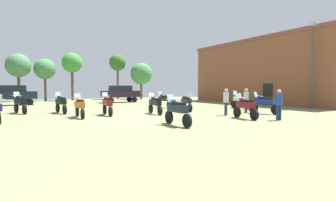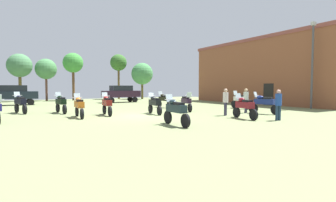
# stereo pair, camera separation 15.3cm
# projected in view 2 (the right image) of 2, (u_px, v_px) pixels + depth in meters

# --- Properties ---
(ground_plane) EXTENTS (44.00, 52.00, 0.02)m
(ground_plane) POSITION_uv_depth(u_px,v_px,m) (141.00, 116.00, 16.33)
(ground_plane) COLOR #737E51
(brick_building) EXTENTS (6.12, 18.59, 7.11)m
(brick_building) POSITION_uv_depth(u_px,v_px,m) (269.00, 72.00, 29.18)
(brick_building) COLOR brown
(brick_building) RESTS_ON ground
(motorcycle_3) EXTENTS (0.62, 2.22, 1.44)m
(motorcycle_3) POSITION_uv_depth(u_px,v_px,m) (79.00, 106.00, 15.27)
(motorcycle_3) COLOR black
(motorcycle_3) RESTS_ON ground
(motorcycle_4) EXTENTS (0.62, 2.12, 1.47)m
(motorcycle_4) POSITION_uv_depth(u_px,v_px,m) (107.00, 104.00, 16.53)
(motorcycle_4) COLOR black
(motorcycle_4) RESTS_ON ground
(motorcycle_5) EXTENTS (0.79, 2.17, 1.49)m
(motorcycle_5) POSITION_uv_depth(u_px,v_px,m) (264.00, 103.00, 17.34)
(motorcycle_5) COLOR black
(motorcycle_5) RESTS_ON ground
(motorcycle_6) EXTENTS (0.62, 2.23, 1.47)m
(motorcycle_6) POSITION_uv_depth(u_px,v_px,m) (176.00, 110.00, 12.10)
(motorcycle_6) COLOR black
(motorcycle_6) RESTS_ON ground
(motorcycle_7) EXTENTS (0.62, 2.20, 1.44)m
(motorcycle_7) POSITION_uv_depth(u_px,v_px,m) (164.00, 100.00, 22.80)
(motorcycle_7) COLOR black
(motorcycle_7) RESTS_ON ground
(motorcycle_8) EXTENTS (0.69, 2.14, 1.45)m
(motorcycle_8) POSITION_uv_depth(u_px,v_px,m) (244.00, 106.00, 14.70)
(motorcycle_8) COLOR black
(motorcycle_8) RESTS_ON ground
(motorcycle_9) EXTENTS (0.62, 2.22, 1.44)m
(motorcycle_9) POSITION_uv_depth(u_px,v_px,m) (155.00, 104.00, 17.30)
(motorcycle_9) COLOR black
(motorcycle_9) RESTS_ON ground
(motorcycle_10) EXTENTS (0.66, 2.17, 1.47)m
(motorcycle_10) POSITION_uv_depth(u_px,v_px,m) (61.00, 103.00, 17.86)
(motorcycle_10) COLOR black
(motorcycle_10) RESTS_ON ground
(motorcycle_11) EXTENTS (0.74, 2.06, 1.45)m
(motorcycle_11) POSITION_uv_depth(u_px,v_px,m) (186.00, 102.00, 19.27)
(motorcycle_11) COLOR black
(motorcycle_11) RESTS_ON ground
(motorcycle_12) EXTENTS (0.84, 2.22, 1.49)m
(motorcycle_12) POSITION_uv_depth(u_px,v_px,m) (20.00, 103.00, 17.74)
(motorcycle_12) COLOR black
(motorcycle_12) RESTS_ON ground
(motorcycle_13) EXTENTS (0.62, 2.29, 1.50)m
(motorcycle_13) POSITION_uv_depth(u_px,v_px,m) (240.00, 100.00, 21.67)
(motorcycle_13) COLOR black
(motorcycle_13) RESTS_ON ground
(car_2) EXTENTS (4.37, 1.96, 2.00)m
(car_2) POSITION_uv_depth(u_px,v_px,m) (121.00, 93.00, 30.53)
(car_2) COLOR black
(car_2) RESTS_ON ground
(car_4) EXTENTS (4.34, 1.89, 2.00)m
(car_4) POSITION_uv_depth(u_px,v_px,m) (14.00, 94.00, 25.71)
(car_4) COLOR black
(car_4) RESTS_ON ground
(person_1) EXTENTS (0.46, 0.46, 1.72)m
(person_1) POSITION_uv_depth(u_px,v_px,m) (246.00, 99.00, 18.00)
(person_1) COLOR #303348
(person_1) RESTS_ON ground
(person_2) EXTENTS (0.46, 0.46, 1.71)m
(person_2) POSITION_uv_depth(u_px,v_px,m) (226.00, 100.00, 16.35)
(person_2) COLOR #302D44
(person_2) RESTS_ON ground
(person_3) EXTENTS (0.42, 0.42, 1.67)m
(person_3) POSITION_uv_depth(u_px,v_px,m) (278.00, 103.00, 13.94)
(person_3) COLOR #1F344D
(person_3) RESTS_ON ground
(tree_1) EXTENTS (2.48, 2.48, 6.77)m
(tree_1) POSITION_uv_depth(u_px,v_px,m) (119.00, 63.00, 38.86)
(tree_1) COLOR brown
(tree_1) RESTS_ON ground
(tree_2) EXTENTS (2.71, 2.71, 5.57)m
(tree_2) POSITION_uv_depth(u_px,v_px,m) (46.00, 69.00, 34.07)
(tree_2) COLOR brown
(tree_2) RESTS_ON ground
(tree_5) EXTENTS (2.68, 2.68, 6.46)m
(tree_5) POSITION_uv_depth(u_px,v_px,m) (73.00, 63.00, 34.90)
(tree_5) COLOR brown
(tree_5) RESTS_ON ground
(tree_6) EXTENTS (2.95, 2.95, 6.02)m
(tree_6) POSITION_uv_depth(u_px,v_px,m) (20.00, 66.00, 32.35)
(tree_6) COLOR brown
(tree_6) RESTS_ON ground
(tree_8) EXTENTS (3.31, 3.31, 5.51)m
(tree_8) POSITION_uv_depth(u_px,v_px,m) (142.00, 74.00, 39.40)
(tree_8) COLOR brown
(tree_8) RESTS_ON ground
(lamp_post) EXTENTS (0.44, 0.24, 7.18)m
(lamp_post) POSITION_uv_depth(u_px,v_px,m) (312.00, 61.00, 21.29)
(lamp_post) COLOR #47474C
(lamp_post) RESTS_ON ground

